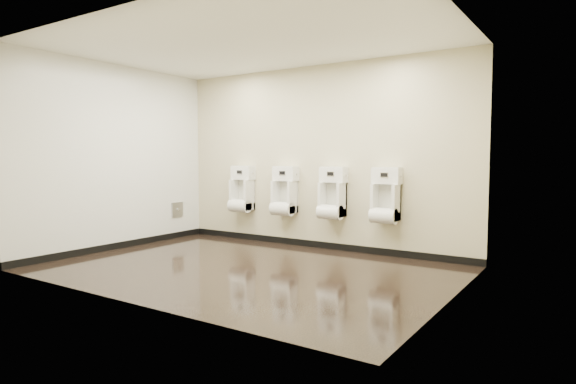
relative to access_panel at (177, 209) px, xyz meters
name	(u,v)px	position (x,y,z in m)	size (l,w,h in m)	color
ground	(247,269)	(2.48, -1.20, -0.50)	(5.00, 3.50, 0.00)	black
ceiling	(246,42)	(2.48, -1.20, 2.30)	(5.00, 3.50, 0.00)	white
back_wall	(317,157)	(2.48, 0.55, 0.90)	(5.00, 0.02, 2.80)	beige
front_wall	(130,157)	(2.48, -2.95, 0.90)	(5.00, 0.02, 2.80)	beige
left_wall	(117,157)	(-0.02, -1.20, 0.90)	(0.02, 3.50, 2.80)	beige
right_wall	(453,157)	(4.98, -1.20, 0.90)	(0.02, 3.50, 2.80)	beige
tile_overlay_left	(117,157)	(-0.01, -1.20, 0.90)	(0.01, 3.50, 2.80)	white
skirting_back	(316,244)	(2.48, 0.54, -0.45)	(5.00, 0.02, 0.10)	black
skirting_left	(120,245)	(-0.01, -1.20, -0.45)	(0.02, 3.50, 0.10)	black
access_panel	(177,209)	(0.00, 0.00, 0.00)	(0.04, 0.25, 0.25)	#9E9EA3
urinal_0	(242,193)	(1.11, 0.41, 0.31)	(0.41, 0.31, 0.76)	white
urinal_1	(284,195)	(1.97, 0.41, 0.31)	(0.41, 0.31, 0.76)	white
urinal_2	(332,197)	(2.82, 0.41, 0.31)	(0.41, 0.31, 0.76)	white
urinal_3	(385,200)	(3.66, 0.41, 0.31)	(0.41, 0.31, 0.76)	white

